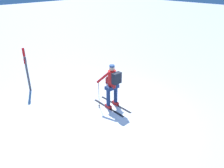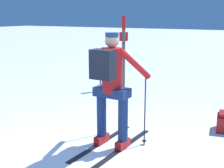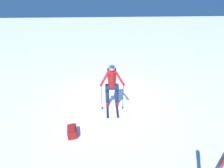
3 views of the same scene
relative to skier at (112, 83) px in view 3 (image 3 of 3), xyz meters
The scene contains 4 objects.
ground_plane 1.19m from the skier, behind, with size 80.00×80.00×0.00m, color white.
skier is the anchor object (origin of this frame).
dropped_backpack 2.29m from the skier, 42.59° to the right, with size 0.45×0.35×0.34m.
trail_marker 4.02m from the skier, 24.46° to the left, with size 0.18×0.19×1.98m.
Camera 3 is at (5.77, -0.53, 3.83)m, focal length 24.00 mm.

